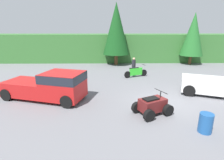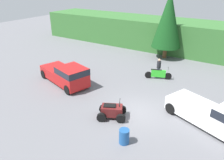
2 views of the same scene
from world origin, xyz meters
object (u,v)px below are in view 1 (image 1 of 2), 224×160
(dirt_bike, at_px, (136,72))
(steel_barrel, at_px, (206,123))
(quad_atv, at_px, (152,106))
(rider_person, at_px, (134,66))
(pickup_truck_red, at_px, (51,85))

(dirt_bike, relative_size, steel_barrel, 2.58)
(dirt_bike, relative_size, quad_atv, 1.02)
(quad_atv, bearing_deg, rider_person, 62.94)
(dirt_bike, distance_m, steel_barrel, 9.41)
(steel_barrel, bearing_deg, pickup_truck_red, 153.88)
(rider_person, relative_size, steel_barrel, 2.04)
(quad_atv, xyz_separation_m, rider_person, (0.06, 7.95, 0.49))
(quad_atv, bearing_deg, dirt_bike, 61.58)
(pickup_truck_red, xyz_separation_m, quad_atv, (5.99, -2.15, -0.48))
(steel_barrel, bearing_deg, rider_person, 100.86)
(dirt_bike, relative_size, rider_person, 1.27)
(dirt_bike, height_order, rider_person, rider_person)
(dirt_bike, bearing_deg, steel_barrel, -102.41)
(rider_person, bearing_deg, dirt_bike, -73.93)
(pickup_truck_red, bearing_deg, steel_barrel, -10.25)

